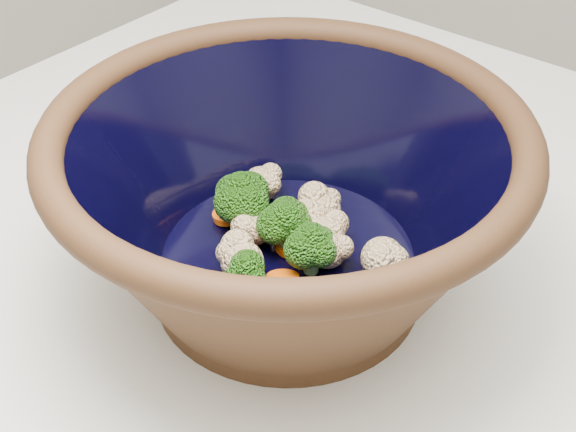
# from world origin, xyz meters

# --- Properties ---
(mixing_bowl) EXTENTS (0.45, 0.45, 0.16)m
(mixing_bowl) POSITION_xyz_m (-0.11, 0.09, 0.99)
(mixing_bowl) COLOR black
(mixing_bowl) RESTS_ON counter
(vegetable_pile) EXTENTS (0.17, 0.14, 0.06)m
(vegetable_pile) POSITION_xyz_m (-0.11, 0.09, 0.96)
(vegetable_pile) COLOR #608442
(vegetable_pile) RESTS_ON mixing_bowl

